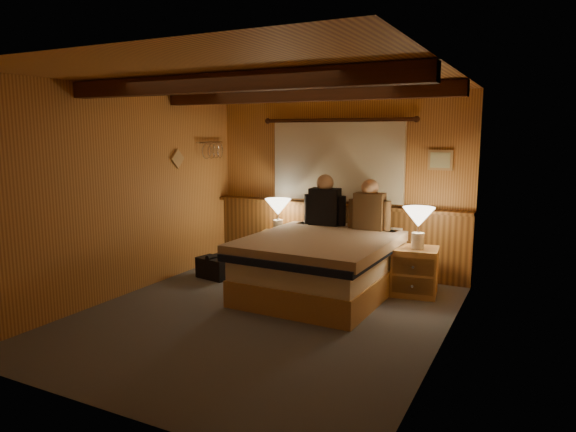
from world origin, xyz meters
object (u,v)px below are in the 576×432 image
Objects in this scene: lamp_right at (419,220)px; person_left at (325,204)px; bed at (323,264)px; lamp_left at (278,209)px; nightstand_right at (415,271)px; duffel_bag at (215,267)px; nightstand_left at (277,250)px; person_right at (370,209)px.

lamp_right is 1.33m from person_left.
person_left reaches higher than bed.
person_left is (0.71, -0.04, 0.12)m from lamp_left.
nightstand_right is 2.55m from duffel_bag.
duffel_bag is (-1.52, -0.03, -0.22)m from bed.
lamp_right reaches higher than duffel_bag.
nightstand_left is 0.96m from duffel_bag.
nightstand_left is at bearing 171.37° from person_left.
person_right is (1.34, -0.09, 0.10)m from lamp_left.
nightstand_right is at bearing -21.48° from nightstand_left.
person_right is (1.36, -0.11, 0.69)m from nightstand_left.
person_left reaches higher than nightstand_left.
nightstand_right is 2.08m from lamp_left.
bed is 4.20× the size of duffel_bag.
person_left is at bearing 159.89° from nightstand_right.
duffel_bag is (-2.52, -0.47, -0.76)m from lamp_right.
lamp_left is (0.02, -0.02, 0.59)m from nightstand_left.
duffel_bag is at bearing -177.38° from bed.
person_left is at bearing 42.31° from duffel_bag.
lamp_right is 0.98× the size of duffel_bag.
lamp_left is 1.35m from person_right.
nightstand_right is at bearing 21.47° from duffel_bag.
lamp_left is 0.72m from person_left.
lamp_left is at bearing 174.86° from person_right.
nightstand_right reaches higher than nightstand_left.
nightstand_left is 1.15× the size of lamp_left.
lamp_right is 0.70× the size of person_left.
lamp_left is at bearing 143.94° from bed.
nightstand_left is at bearing 170.22° from lamp_right.
lamp_left reaches higher than duffel_bag.
person_left is at bearing 113.03° from bed.
bed is 4.28× the size of lamp_right.
nightstand_right is at bearing 147.54° from lamp_right.
nightstand_left is 0.59m from lamp_left.
person_left is (0.74, -0.05, 0.70)m from nightstand_left.
person_right is 1.34× the size of duffel_bag.
lamp_right is 0.73× the size of person_right.
lamp_right is at bearing 25.27° from bed.
lamp_right reaches higher than nightstand_left.
bed is at bearing -162.68° from nightstand_right.
person_right is at bearing -16.44° from nightstand_left.
person_left is at bearing 167.08° from lamp_right.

